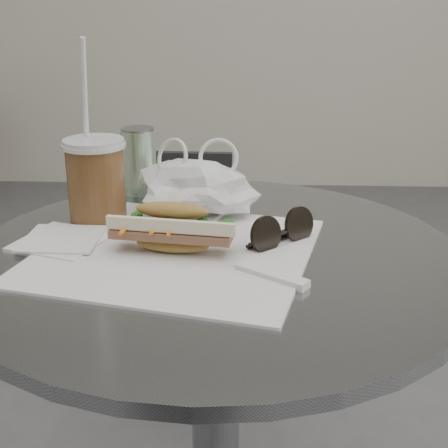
{
  "coord_description": "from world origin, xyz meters",
  "views": [
    {
      "loc": [
        0.05,
        -0.67,
        1.11
      ],
      "look_at": [
        0.01,
        0.18,
        0.79
      ],
      "focal_mm": 50.0,
      "sensor_mm": 36.0,
      "label": 1
    }
  ],
  "objects_px": {
    "cafe_table": "(216,402)",
    "banh_mi": "(172,229)",
    "sunglasses": "(281,232)",
    "drink_can": "(139,161)",
    "chair_far": "(181,287)",
    "iced_coffee": "(96,179)"
  },
  "relations": [
    {
      "from": "cafe_table",
      "to": "banh_mi",
      "type": "relative_size",
      "value": 3.26
    },
    {
      "from": "sunglasses",
      "to": "drink_can",
      "type": "relative_size",
      "value": 0.87
    },
    {
      "from": "banh_mi",
      "to": "sunglasses",
      "type": "xyz_separation_m",
      "value": [
        0.16,
        0.04,
        -0.02
      ]
    },
    {
      "from": "chair_far",
      "to": "drink_can",
      "type": "xyz_separation_m",
      "value": [
        -0.02,
        -0.47,
        0.5
      ]
    },
    {
      "from": "cafe_table",
      "to": "drink_can",
      "type": "relative_size",
      "value": 5.97
    },
    {
      "from": "drink_can",
      "to": "cafe_table",
      "type": "bearing_deg",
      "value": -60.63
    },
    {
      "from": "chair_far",
      "to": "banh_mi",
      "type": "distance_m",
      "value": 0.91
    },
    {
      "from": "iced_coffee",
      "to": "drink_can",
      "type": "relative_size",
      "value": 2.4
    },
    {
      "from": "chair_far",
      "to": "drink_can",
      "type": "height_order",
      "value": "drink_can"
    },
    {
      "from": "banh_mi",
      "to": "drink_can",
      "type": "distance_m",
      "value": 0.32
    },
    {
      "from": "cafe_table",
      "to": "chair_far",
      "type": "relative_size",
      "value": 1.13
    },
    {
      "from": "banh_mi",
      "to": "drink_can",
      "type": "relative_size",
      "value": 1.83
    },
    {
      "from": "chair_far",
      "to": "sunglasses",
      "type": "xyz_separation_m",
      "value": [
        0.25,
        -0.73,
        0.46
      ]
    },
    {
      "from": "banh_mi",
      "to": "iced_coffee",
      "type": "xyz_separation_m",
      "value": [
        -0.14,
        0.14,
        0.03
      ]
    },
    {
      "from": "iced_coffee",
      "to": "cafe_table",
      "type": "bearing_deg",
      "value": -31.38
    },
    {
      "from": "cafe_table",
      "to": "banh_mi",
      "type": "distance_m",
      "value": 0.32
    },
    {
      "from": "drink_can",
      "to": "iced_coffee",
      "type": "bearing_deg",
      "value": -105.17
    },
    {
      "from": "chair_far",
      "to": "iced_coffee",
      "type": "distance_m",
      "value": 0.82
    },
    {
      "from": "cafe_table",
      "to": "drink_can",
      "type": "distance_m",
      "value": 0.47
    },
    {
      "from": "chair_far",
      "to": "banh_mi",
      "type": "bearing_deg",
      "value": 97.64
    },
    {
      "from": "sunglasses",
      "to": "drink_can",
      "type": "xyz_separation_m",
      "value": [
        -0.26,
        0.26,
        0.04
      ]
    },
    {
      "from": "chair_far",
      "to": "banh_mi",
      "type": "xyz_separation_m",
      "value": [
        0.08,
        -0.77,
        0.48
      ]
    }
  ]
}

